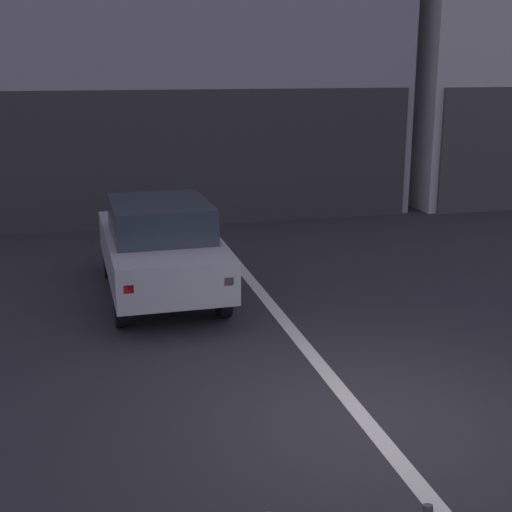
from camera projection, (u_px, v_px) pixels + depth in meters
ground_plane at (366, 421)px, 7.80m from camera, size 120.00×120.00×0.00m
lane_centre_line at (243, 271)px, 13.42m from camera, size 0.20×18.00×0.01m
car_silver_crossing_near at (160, 245)px, 11.76m from camera, size 1.83×4.13×1.64m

